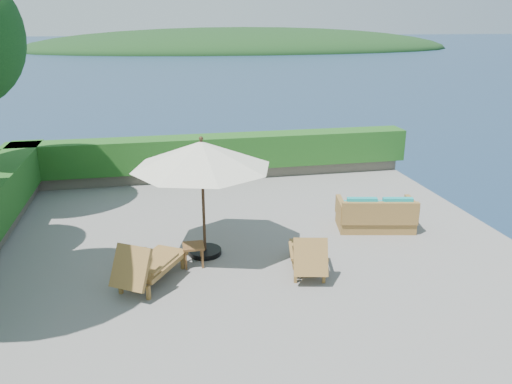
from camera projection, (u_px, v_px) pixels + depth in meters
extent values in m
plane|color=slate|center=(250.00, 253.00, 10.72)|extent=(12.00, 12.00, 0.00)
cube|color=#4C453D|center=(250.00, 315.00, 11.22)|extent=(12.00, 12.00, 3.00)
plane|color=#152C42|center=(250.00, 369.00, 11.69)|extent=(600.00, 600.00, 0.00)
ellipsoid|color=black|center=(243.00, 50.00, 146.21)|extent=(126.00, 57.60, 12.60)
cube|color=#655F51|center=(217.00, 172.00, 15.85)|extent=(12.00, 0.60, 0.36)
cube|color=#1E4714|center=(216.00, 152.00, 15.63)|extent=(12.40, 0.90, 1.00)
cylinder|color=black|center=(205.00, 252.00, 10.65)|extent=(0.77, 0.77, 0.11)
cylinder|color=#332012|center=(203.00, 200.00, 10.27)|extent=(0.07, 0.07, 2.48)
cone|color=beige|center=(202.00, 154.00, 9.96)|extent=(3.17, 3.17, 0.54)
sphere|color=#332012|center=(201.00, 138.00, 9.85)|extent=(0.10, 0.10, 0.09)
cube|color=olive|center=(121.00, 287.00, 9.08)|extent=(0.09, 0.09, 0.27)
cube|color=olive|center=(148.00, 293.00, 8.88)|extent=(0.09, 0.09, 0.27)
cube|color=olive|center=(157.00, 258.00, 10.19)|extent=(0.09, 0.09, 0.27)
cube|color=olive|center=(183.00, 263.00, 9.99)|extent=(0.09, 0.09, 0.27)
cube|color=olive|center=(155.00, 263.00, 9.57)|extent=(1.31, 1.52, 0.09)
cube|color=olive|center=(131.00, 268.00, 8.78)|extent=(0.82, 0.74, 0.73)
cube|color=olive|center=(133.00, 258.00, 9.46)|extent=(0.53, 0.79, 0.05)
cube|color=olive|center=(166.00, 264.00, 9.22)|extent=(0.53, 0.79, 0.05)
cube|color=olive|center=(295.00, 277.00, 9.46)|extent=(0.07, 0.07, 0.25)
cube|color=olive|center=(324.00, 277.00, 9.46)|extent=(0.07, 0.07, 0.25)
cube|color=olive|center=(292.00, 250.00, 10.56)|extent=(0.07, 0.07, 0.25)
cube|color=olive|center=(317.00, 250.00, 10.56)|extent=(0.07, 0.07, 0.25)
cube|color=olive|center=(307.00, 253.00, 10.05)|extent=(0.89, 1.36, 0.09)
cube|color=olive|center=(311.00, 257.00, 9.27)|extent=(0.71, 0.53, 0.68)
cube|color=olive|center=(291.00, 251.00, 9.82)|extent=(0.23, 0.82, 0.05)
cube|color=olive|center=(325.00, 251.00, 9.81)|extent=(0.23, 0.82, 0.05)
cube|color=brown|center=(186.00, 260.00, 9.94)|extent=(0.04, 0.04, 0.40)
cube|color=brown|center=(203.00, 259.00, 10.00)|extent=(0.04, 0.04, 0.40)
cube|color=brown|center=(185.00, 253.00, 10.25)|extent=(0.04, 0.04, 0.40)
cube|color=brown|center=(201.00, 252.00, 10.31)|extent=(0.04, 0.04, 0.40)
cube|color=brown|center=(193.00, 246.00, 10.05)|extent=(0.43, 0.43, 0.05)
cube|color=olive|center=(375.00, 220.00, 11.96)|extent=(1.91, 1.22, 0.39)
cube|color=olive|center=(380.00, 213.00, 11.46)|extent=(1.75, 0.49, 0.54)
cube|color=olive|center=(340.00, 209.00, 11.86)|extent=(0.30, 0.89, 0.44)
cube|color=olive|center=(411.00, 209.00, 11.86)|extent=(0.30, 0.89, 0.44)
cube|color=teal|center=(358.00, 209.00, 11.91)|extent=(0.89, 0.85, 0.18)
cube|color=teal|center=(393.00, 209.00, 11.91)|extent=(0.89, 0.85, 0.18)
cube|color=teal|center=(362.00, 205.00, 11.50)|extent=(0.70, 0.27, 0.35)
cube|color=teal|center=(397.00, 205.00, 11.49)|extent=(0.70, 0.27, 0.35)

